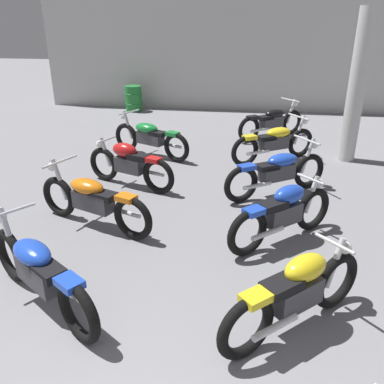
{
  "coord_description": "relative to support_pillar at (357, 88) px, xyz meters",
  "views": [
    {
      "loc": [
        0.8,
        -0.63,
        2.99
      ],
      "look_at": [
        0.0,
        4.9,
        0.55
      ],
      "focal_mm": 37.6,
      "sensor_mm": 36.0,
      "label": 1
    }
  ],
  "objects": [
    {
      "name": "motorcycle_left_row_1",
      "position": [
        -4.39,
        -5.74,
        -1.15
      ],
      "size": [
        1.84,
        1.34,
        0.97
      ],
      "color": "black",
      "rests_on": "ground"
    },
    {
      "name": "back_wall",
      "position": [
        -3.02,
        5.09,
        0.2
      ],
      "size": [
        12.79,
        0.24,
        3.6
      ],
      "primitive_type": "cube",
      "color": "#BCBAB7",
      "rests_on": "ground"
    },
    {
      "name": "support_pillar",
      "position": [
        0.0,
        0.0,
        0.0
      ],
      "size": [
        0.36,
        0.36,
        3.2
      ],
      "primitive_type": "cylinder",
      "color": "#BCBAB7",
      "rests_on": "ground"
    },
    {
      "name": "motorcycle_right_row_5",
      "position": [
        -1.63,
        1.58,
        -1.15
      ],
      "size": [
        1.75,
        1.46,
        0.97
      ],
      "color": "black",
      "rests_on": "ground"
    },
    {
      "name": "motorcycle_right_row_1",
      "position": [
        -1.65,
        -5.71,
        -1.14
      ],
      "size": [
        1.53,
        1.41,
        0.88
      ],
      "color": "black",
      "rests_on": "ground"
    },
    {
      "name": "motorcycle_right_row_4",
      "position": [
        -1.64,
        -0.36,
        -1.15
      ],
      "size": [
        1.87,
        1.3,
        0.97
      ],
      "color": "black",
      "rests_on": "ground"
    },
    {
      "name": "motorcycle_right_row_3",
      "position": [
        -1.66,
        -2.22,
        -1.15
      ],
      "size": [
        1.86,
        1.31,
        0.97
      ],
      "color": "black",
      "rests_on": "ground"
    },
    {
      "name": "motorcycle_left_row_4",
      "position": [
        -4.46,
        -0.38,
        -1.15
      ],
      "size": [
        2.0,
        1.11,
        0.97
      ],
      "color": "black",
      "rests_on": "ground"
    },
    {
      "name": "motorcycle_right_row_2",
      "position": [
        -1.67,
        -3.91,
        -1.14
      ],
      "size": [
        1.53,
        1.41,
        0.88
      ],
      "color": "black",
      "rests_on": "ground"
    },
    {
      "name": "motorcycle_left_row_2",
      "position": [
        -4.5,
        -3.87,
        -1.15
      ],
      "size": [
        2.05,
        1.01,
        0.97
      ],
      "color": "black",
      "rests_on": "ground"
    },
    {
      "name": "oil_drum",
      "position": [
        -6.2,
        4.34,
        -1.18
      ],
      "size": [
        0.59,
        0.59,
        0.85
      ],
      "color": "#1E722D",
      "rests_on": "ground"
    },
    {
      "name": "motorcycle_left_row_3",
      "position": [
        -4.41,
        -2.23,
        -1.14
      ],
      "size": [
        1.87,
        0.84,
        0.88
      ],
      "color": "black",
      "rests_on": "ground"
    }
  ]
}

